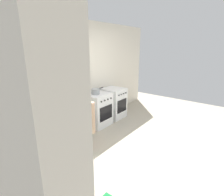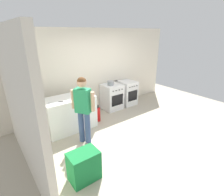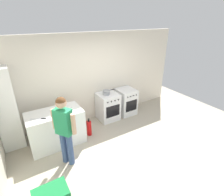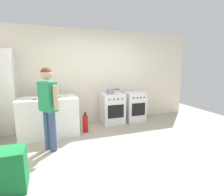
{
  "view_description": "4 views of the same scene",
  "coord_description": "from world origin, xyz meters",
  "px_view_note": "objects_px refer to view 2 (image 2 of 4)",
  "views": [
    {
      "loc": [
        -2.74,
        -1.35,
        2.0
      ],
      "look_at": [
        -0.01,
        0.81,
        0.96
      ],
      "focal_mm": 28.0,
      "sensor_mm": 36.0,
      "label": 1
    },
    {
      "loc": [
        -2.99,
        -2.83,
        2.49
      ],
      "look_at": [
        -0.29,
        0.73,
        0.78
      ],
      "focal_mm": 28.0,
      "sensor_mm": 36.0,
      "label": 2
    },
    {
      "loc": [
        -2.04,
        -2.61,
        2.94
      ],
      "look_at": [
        0.1,
        0.93,
        1.03
      ],
      "focal_mm": 28.0,
      "sensor_mm": 36.0,
      "label": 3
    },
    {
      "loc": [
        -1.29,
        -2.99,
        1.63
      ],
      "look_at": [
        0.0,
        0.62,
        0.91
      ],
      "focal_mm": 28.0,
      "sensor_mm": 36.0,
      "label": 4
    }
  ],
  "objects_px": {
    "oven_right": "(127,93)",
    "recycling_crate_lower": "(84,172)",
    "oven_left": "(112,97)",
    "knife_bread": "(56,102)",
    "person": "(83,105)",
    "recycling_crate_upper": "(83,160)",
    "fire_extinguisher": "(98,114)",
    "knife_chef": "(79,95)",
    "larder_cabinet": "(23,97)",
    "pot": "(111,83)"
  },
  "relations": [
    {
      "from": "oven_right",
      "to": "knife_bread",
      "type": "relative_size",
      "value": 2.58
    },
    {
      "from": "oven_right",
      "to": "person",
      "type": "xyz_separation_m",
      "value": [
        -2.37,
        -1.16,
        0.52
      ]
    },
    {
      "from": "recycling_crate_upper",
      "to": "larder_cabinet",
      "type": "xyz_separation_m",
      "value": [
        -0.39,
        2.27,
        0.58
      ]
    },
    {
      "from": "pot",
      "to": "fire_extinguisher",
      "type": "xyz_separation_m",
      "value": [
        -0.81,
        -0.47,
        -0.7
      ]
    },
    {
      "from": "person",
      "to": "recycling_crate_lower",
      "type": "distance_m",
      "value": 1.41
    },
    {
      "from": "pot",
      "to": "recycling_crate_lower",
      "type": "bearing_deg",
      "value": -135.6
    },
    {
      "from": "pot",
      "to": "person",
      "type": "height_order",
      "value": "person"
    },
    {
      "from": "oven_left",
      "to": "oven_right",
      "type": "distance_m",
      "value": 0.69
    },
    {
      "from": "oven_left",
      "to": "oven_right",
      "type": "xyz_separation_m",
      "value": [
        0.69,
        -0.0,
        -0.0
      ]
    },
    {
      "from": "oven_right",
      "to": "recycling_crate_lower",
      "type": "relative_size",
      "value": 1.63
    },
    {
      "from": "knife_chef",
      "to": "larder_cabinet",
      "type": "xyz_separation_m",
      "value": [
        -1.25,
        0.52,
        0.1
      ]
    },
    {
      "from": "knife_bread",
      "to": "fire_extinguisher",
      "type": "distance_m",
      "value": 1.38
    },
    {
      "from": "oven_right",
      "to": "recycling_crate_lower",
      "type": "distance_m",
      "value": 3.67
    },
    {
      "from": "oven_right",
      "to": "recycling_crate_lower",
      "type": "bearing_deg",
      "value": -143.65
    },
    {
      "from": "recycling_crate_upper",
      "to": "recycling_crate_lower",
      "type": "bearing_deg",
      "value": 0.0
    },
    {
      "from": "oven_left",
      "to": "knife_chef",
      "type": "bearing_deg",
      "value": -163.26
    },
    {
      "from": "oven_left",
      "to": "recycling_crate_lower",
      "type": "bearing_deg",
      "value": -136.18
    },
    {
      "from": "oven_left",
      "to": "fire_extinguisher",
      "type": "xyz_separation_m",
      "value": [
        -0.87,
        -0.48,
        -0.21
      ]
    },
    {
      "from": "pot",
      "to": "oven_left",
      "type": "bearing_deg",
      "value": 12.1
    },
    {
      "from": "fire_extinguisher",
      "to": "larder_cabinet",
      "type": "height_order",
      "value": "larder_cabinet"
    },
    {
      "from": "oven_left",
      "to": "oven_right",
      "type": "bearing_deg",
      "value": -0.0
    },
    {
      "from": "oven_left",
      "to": "recycling_crate_upper",
      "type": "height_order",
      "value": "oven_left"
    },
    {
      "from": "pot",
      "to": "recycling_crate_upper",
      "type": "height_order",
      "value": "pot"
    },
    {
      "from": "pot",
      "to": "larder_cabinet",
      "type": "height_order",
      "value": "larder_cabinet"
    },
    {
      "from": "person",
      "to": "fire_extinguisher",
      "type": "bearing_deg",
      "value": 39.94
    },
    {
      "from": "pot",
      "to": "person",
      "type": "relative_size",
      "value": 0.25
    },
    {
      "from": "knife_bread",
      "to": "person",
      "type": "distance_m",
      "value": 0.75
    },
    {
      "from": "pot",
      "to": "larder_cabinet",
      "type": "relative_size",
      "value": 0.2
    },
    {
      "from": "oven_right",
      "to": "fire_extinguisher",
      "type": "height_order",
      "value": "oven_right"
    },
    {
      "from": "oven_right",
      "to": "knife_chef",
      "type": "xyz_separation_m",
      "value": [
        -2.08,
        -0.42,
        0.48
      ]
    },
    {
      "from": "oven_left",
      "to": "knife_bread",
      "type": "relative_size",
      "value": 2.58
    },
    {
      "from": "knife_chef",
      "to": "knife_bread",
      "type": "height_order",
      "value": "same"
    },
    {
      "from": "fire_extinguisher",
      "to": "recycling_crate_upper",
      "type": "bearing_deg",
      "value": -129.43
    },
    {
      "from": "knife_chef",
      "to": "person",
      "type": "height_order",
      "value": "person"
    },
    {
      "from": "oven_left",
      "to": "fire_extinguisher",
      "type": "distance_m",
      "value": 1.01
    },
    {
      "from": "fire_extinguisher",
      "to": "recycling_crate_upper",
      "type": "distance_m",
      "value": 2.2
    },
    {
      "from": "oven_right",
      "to": "knife_bread",
      "type": "height_order",
      "value": "knife_bread"
    },
    {
      "from": "knife_chef",
      "to": "person",
      "type": "bearing_deg",
      "value": -111.41
    },
    {
      "from": "oven_right",
      "to": "recycling_crate_lower",
      "type": "xyz_separation_m",
      "value": [
        -2.95,
        -2.17,
        -0.29
      ]
    },
    {
      "from": "oven_left",
      "to": "knife_bread",
      "type": "distance_m",
      "value": 2.18
    },
    {
      "from": "pot",
      "to": "larder_cabinet",
      "type": "distance_m",
      "value": 2.6
    },
    {
      "from": "oven_left",
      "to": "larder_cabinet",
      "type": "relative_size",
      "value": 0.42
    },
    {
      "from": "oven_left",
      "to": "knife_bread",
      "type": "xyz_separation_m",
      "value": [
        -2.06,
        -0.52,
        0.48
      ]
    },
    {
      "from": "recycling_crate_lower",
      "to": "knife_chef",
      "type": "bearing_deg",
      "value": 63.72
    },
    {
      "from": "oven_left",
      "to": "pot",
      "type": "distance_m",
      "value": 0.5
    },
    {
      "from": "oven_right",
      "to": "larder_cabinet",
      "type": "height_order",
      "value": "larder_cabinet"
    },
    {
      "from": "pot",
      "to": "knife_chef",
      "type": "relative_size",
      "value": 1.29
    },
    {
      "from": "pot",
      "to": "recycling_crate_upper",
      "type": "bearing_deg",
      "value": -135.6
    },
    {
      "from": "knife_chef",
      "to": "recycling_crate_lower",
      "type": "distance_m",
      "value": 2.09
    },
    {
      "from": "recycling_crate_upper",
      "to": "person",
      "type": "bearing_deg",
      "value": 60.36
    }
  ]
}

